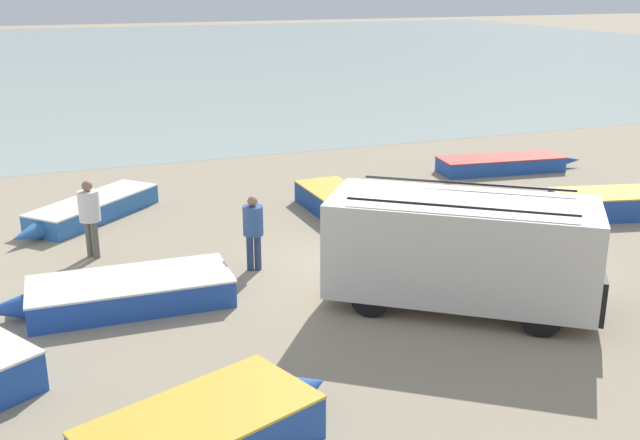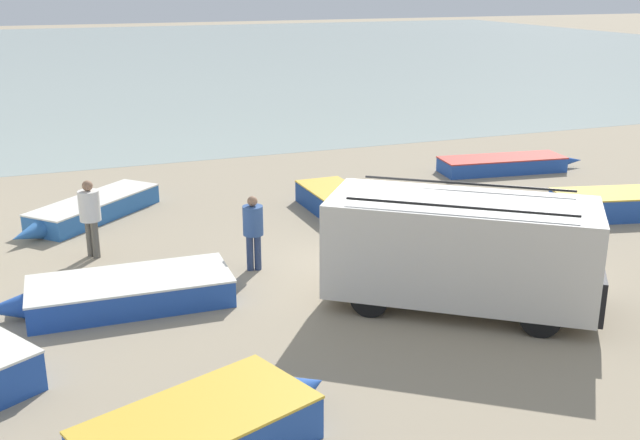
{
  "view_description": "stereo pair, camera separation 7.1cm",
  "coord_description": "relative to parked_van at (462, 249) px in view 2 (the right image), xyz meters",
  "views": [
    {
      "loc": [
        -6.01,
        -13.48,
        6.1
      ],
      "look_at": [
        -0.35,
        1.25,
        1.0
      ],
      "focal_mm": 42.0,
      "sensor_mm": 36.0,
      "label": 1
    },
    {
      "loc": [
        -5.95,
        -13.51,
        6.1
      ],
      "look_at": [
        -0.35,
        1.25,
        1.0
      ],
      "focal_mm": 42.0,
      "sensor_mm": 36.0,
      "label": 2
    }
  ],
  "objects": [
    {
      "name": "sea_water",
      "position": [
        -1.35,
        53.92,
        -1.18
      ],
      "size": [
        120.0,
        80.0,
        0.01
      ],
      "primitive_type": "cube",
      "color": "#99A89E",
      "rests_on": "ground_plane"
    },
    {
      "name": "fishing_rowboat_3",
      "position": [
        6.79,
        3.64,
        -0.86
      ],
      "size": [
        3.89,
        2.12,
        0.65
      ],
      "rotation": [
        0.0,
        0.0,
        2.91
      ],
      "color": "#234CA3",
      "rests_on": "ground_plane"
    },
    {
      "name": "fishing_rowboat_4",
      "position": [
        -5.64,
        -2.97,
        -0.85
      ],
      "size": [
        3.87,
        2.57,
        0.67
      ],
      "rotation": [
        0.0,
        0.0,
        0.36
      ],
      "color": "#234CA3",
      "rests_on": "ground_plane"
    },
    {
      "name": "parked_van",
      "position": [
        0.0,
        0.0,
        0.0
      ],
      "size": [
        5.3,
        4.66,
        2.28
      ],
      "rotation": [
        0.0,
        0.0,
        5.65
      ],
      "color": "beige",
      "rests_on": "ground_plane"
    },
    {
      "name": "fishing_rowboat_0",
      "position": [
        -6.26,
        8.31,
        -0.92
      ],
      "size": [
        4.06,
        3.86,
        0.53
      ],
      "rotation": [
        0.0,
        0.0,
        3.89
      ],
      "color": "#2D66AD",
      "rests_on": "ground_plane"
    },
    {
      "name": "fishing_rowboat_5",
      "position": [
        0.1,
        5.76,
        -0.89
      ],
      "size": [
        1.43,
        5.14,
        0.61
      ],
      "rotation": [
        0.0,
        0.0,
        4.73
      ],
      "color": "navy",
      "rests_on": "ground_plane"
    },
    {
      "name": "fishing_rowboat_1",
      "position": [
        7.04,
        8.8,
        -0.94
      ],
      "size": [
        5.11,
        1.79,
        0.5
      ],
      "rotation": [
        0.0,
        0.0,
        6.16
      ],
      "color": "#234CA3",
      "rests_on": "ground_plane"
    },
    {
      "name": "fisherman_0",
      "position": [
        -6.44,
        5.34,
        -0.1
      ],
      "size": [
        0.48,
        0.48,
        1.81
      ],
      "rotation": [
        0.0,
        0.0,
        0.66
      ],
      "color": "#5B564C",
      "rests_on": "ground_plane"
    },
    {
      "name": "ground_plane",
      "position": [
        -1.35,
        1.92,
        -1.19
      ],
      "size": [
        200.0,
        200.0,
        0.0
      ],
      "primitive_type": "plane",
      "color": "gray"
    },
    {
      "name": "fisherman_2",
      "position": [
        -3.21,
        3.26,
        -0.18
      ],
      "size": [
        0.44,
        0.44,
        1.68
      ],
      "rotation": [
        0.0,
        0.0,
        1.41
      ],
      "color": "navy",
      "rests_on": "ground_plane"
    },
    {
      "name": "fishing_rowboat_2",
      "position": [
        -6.1,
        2.33,
        -0.91
      ],
      "size": [
        4.71,
        1.76,
        0.56
      ],
      "rotation": [
        0.0,
        0.0,
        3.12
      ],
      "color": "#234CA3",
      "rests_on": "ground_plane"
    }
  ]
}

